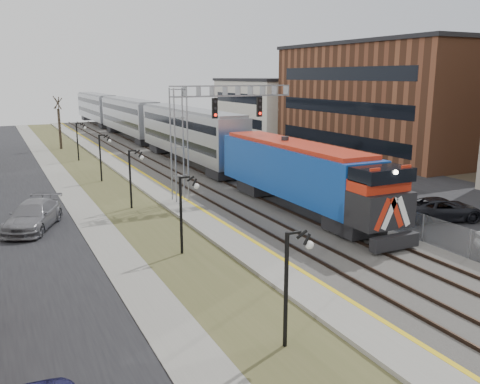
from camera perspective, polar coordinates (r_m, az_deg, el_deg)
street_west at (r=40.98m, az=-24.74°, el=-0.64°), size 7.00×120.00×0.04m
sidewalk at (r=41.29m, az=-18.52°, el=0.01°), size 2.00×120.00×0.08m
grass_median at (r=41.76m, az=-14.45°, el=0.40°), size 4.00×120.00×0.06m
platform at (r=42.42m, az=-10.50°, el=0.91°), size 2.00×120.00×0.24m
ballast_bed at (r=44.00m, az=-4.22°, el=1.50°), size 8.00×120.00×0.20m
parking_lot at (r=49.66m, az=8.73°, el=2.60°), size 16.00×120.00×0.04m
platform_edge at (r=42.64m, az=-9.37°, el=1.19°), size 0.24×120.00×0.01m
track_near at (r=43.27m, az=-6.68°, el=1.49°), size 1.58×120.00×0.15m
track_far at (r=44.53m, az=-2.44°, el=1.89°), size 1.58×120.00×0.15m
train at (r=65.33m, az=-10.56°, el=7.56°), size 3.00×85.85×5.33m
signal_gantry at (r=35.73m, az=-4.28°, el=7.74°), size 9.00×1.07×8.15m
lampposts at (r=25.59m, az=-6.85°, el=-2.57°), size 0.14×62.14×4.00m
fence at (r=45.57m, az=0.67°, el=2.83°), size 0.04×120.00×1.60m
buildings_east at (r=55.55m, az=23.41°, el=9.32°), size 16.00×76.00×15.00m
car_lot_c at (r=33.78m, az=21.71°, el=-1.86°), size 5.54×3.75×1.41m
car_lot_d at (r=43.01m, az=8.36°, el=1.93°), size 5.03×2.87×1.37m
car_lot_e at (r=43.35m, az=7.57°, el=2.02°), size 4.13×2.11×1.35m
car_lot_f at (r=51.21m, az=3.18°, el=3.90°), size 4.95×2.99×1.54m
car_street_b at (r=32.00m, az=-22.22°, el=-2.54°), size 4.24×5.91×1.59m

